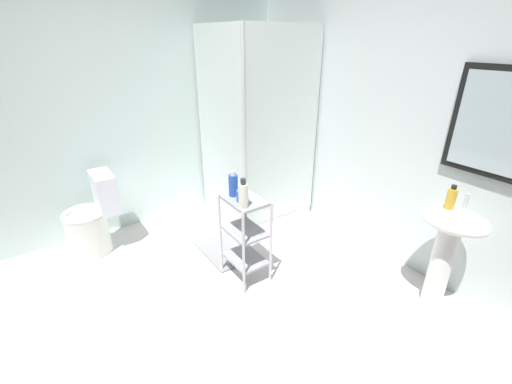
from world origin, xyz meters
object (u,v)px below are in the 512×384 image
hand_soap_bottle (451,198)px  pedestal_sink (448,240)px  shampoo_bottle_blue (233,185)px  shower_stall (254,177)px  bath_mat (225,249)px  storage_cart (245,232)px  rinse_cup (242,196)px  toilet (92,222)px  lotion_bottle_white (243,195)px

hand_soap_bottle → pedestal_sink: bearing=-6.2°
pedestal_sink → shampoo_bottle_blue: (-1.20, -1.04, 0.25)m
shower_stall → bath_mat: bearing=-55.7°
storage_cart → hand_soap_bottle: hand_soap_bottle is taller
shampoo_bottle_blue → rinse_cup: size_ratio=2.24×
hand_soap_bottle → storage_cart: bearing=-136.2°
toilet → bath_mat: 1.26m
shower_stall → storage_cart: size_ratio=2.70×
lotion_bottle_white → rinse_cup: size_ratio=2.45×
toilet → hand_soap_bottle: size_ratio=4.42×
shower_stall → shampoo_bottle_blue: size_ratio=9.58×
rinse_cup → storage_cart: bearing=117.2°
rinse_cup → bath_mat: rinse_cup is taller
shower_stall → lotion_bottle_white: size_ratio=8.78×
storage_cart → lotion_bottle_white: (0.11, -0.08, 0.40)m
toilet → shampoo_bottle_blue: 1.49m
shampoo_bottle_blue → rinse_cup: 0.13m
hand_soap_bottle → shampoo_bottle_blue: (-1.15, -1.04, -0.05)m
storage_cart → rinse_cup: 0.35m
rinse_cup → shower_stall: bearing=140.8°
storage_cart → shampoo_bottle_blue: 0.41m
shampoo_bottle_blue → hand_soap_bottle: bearing=42.2°
shower_stall → shampoo_bottle_blue: shower_stall is taller
pedestal_sink → rinse_cup: (-1.08, -1.04, 0.21)m
lotion_bottle_white → shampoo_bottle_blue: size_ratio=1.09×
pedestal_sink → toilet: 2.99m
bath_mat → shampoo_bottle_blue: bearing=-13.0°
shower_stall → shampoo_bottle_blue: 1.14m
toilet → shampoo_bottle_blue: bearing=41.7°
pedestal_sink → toilet: (-2.24, -1.96, -0.26)m
pedestal_sink → lotion_bottle_white: lotion_bottle_white is taller
lotion_bottle_white → pedestal_sink: bearing=47.4°
shower_stall → hand_soap_bottle: shower_stall is taller
storage_cart → hand_soap_bottle: 1.52m
storage_cart → rinse_cup: (0.02, -0.04, 0.35)m
pedestal_sink → lotion_bottle_white: bearing=-132.6°
toilet → storage_cart: toilet is taller
rinse_cup → bath_mat: size_ratio=0.16×
shower_stall → lotion_bottle_white: (1.00, -0.78, 0.38)m
shower_stall → hand_soap_bottle: bearing=8.8°
hand_soap_bottle → toilet: bearing=-138.0°
rinse_cup → bath_mat: bearing=170.4°
pedestal_sink → shampoo_bottle_blue: shampoo_bottle_blue is taller
pedestal_sink → storage_cart: (-1.10, -1.00, -0.14)m
pedestal_sink → hand_soap_bottle: (-0.05, 0.01, 0.31)m
storage_cart → hand_soap_bottle: bearing=43.8°
hand_soap_bottle → lotion_bottle_white: hand_soap_bottle is taller
lotion_bottle_white → shampoo_bottle_blue: 0.21m
shampoo_bottle_blue → bath_mat: size_ratio=0.35×
toilet → shampoo_bottle_blue: (1.04, 0.93, 0.52)m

